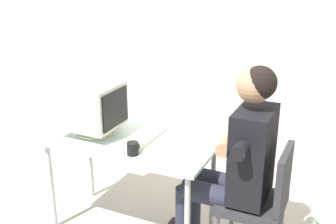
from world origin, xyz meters
name	(u,v)px	position (x,y,z in m)	size (l,w,h in m)	color
wall_back	(236,7)	(0.30, 1.40, 1.50)	(8.00, 0.10, 3.00)	beige
desk	(131,149)	(0.00, 0.00, 0.64)	(1.19, 0.60, 0.71)	#B7B7BC
crt_monitor	(93,106)	(-0.29, -0.01, 0.92)	(0.38, 0.36, 0.37)	beige
keyboard	(142,138)	(0.07, 0.04, 0.73)	(0.17, 0.48, 0.03)	beige
office_chair	(262,198)	(0.93, 0.03, 0.47)	(0.40, 0.40, 0.83)	#4C4C51
person_seated	(237,157)	(0.75, 0.03, 0.72)	(0.71, 0.58, 1.32)	black
desk_mug	(133,148)	(0.13, -0.19, 0.76)	(0.08, 0.09, 0.09)	black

